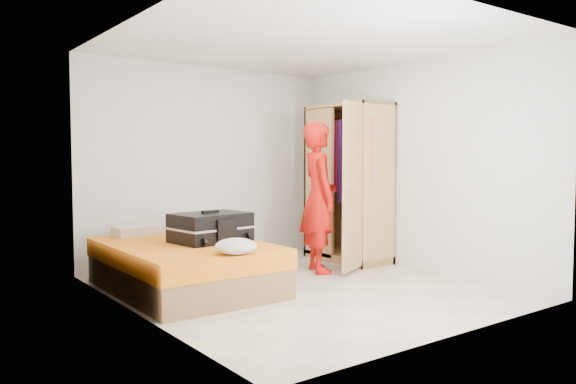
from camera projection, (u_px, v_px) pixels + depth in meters
room at (301, 166)px, 5.93m from camera, size 4.00×4.02×2.60m
bed at (185, 266)px, 5.88m from camera, size 1.42×2.02×0.50m
wardrobe at (348, 187)px, 7.49m from camera, size 1.12×1.44×2.10m
person at (319, 197)px, 6.80m from camera, size 0.65×0.78×1.82m
suitcase at (211, 227)px, 5.95m from camera, size 0.85×0.67×0.33m
round_cushion at (236, 246)px, 5.18m from camera, size 0.39×0.39×0.15m
pillow at (140, 231)px, 6.46m from camera, size 0.60×0.33×0.11m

